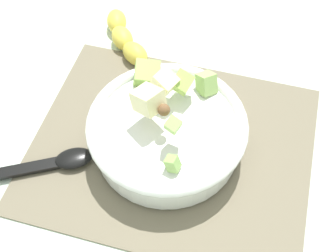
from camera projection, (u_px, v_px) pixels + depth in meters
name	position (u px, v px, depth m)	size (l,w,h in m)	color
ground_plane	(172.00, 148.00, 0.70)	(2.40, 2.40, 0.00)	silver
placemat	(172.00, 147.00, 0.70)	(0.42, 0.35, 0.01)	#756B56
salad_bowl	(168.00, 128.00, 0.67)	(0.24, 0.24, 0.12)	white
serving_spoon	(50.00, 163.00, 0.67)	(0.18, 0.11, 0.01)	black
banana_whole	(125.00, 37.00, 0.82)	(0.12, 0.13, 0.04)	yellow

